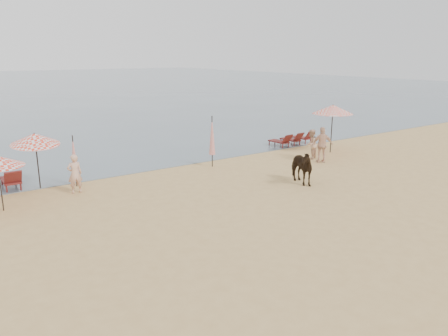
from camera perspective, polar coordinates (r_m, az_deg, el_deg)
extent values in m
plane|color=tan|center=(14.13, 11.84, -8.57)|extent=(120.00, 120.00, 0.00)
cube|color=maroon|center=(20.45, -26.09, -1.42)|extent=(0.68, 1.43, 0.08)
cube|color=maroon|center=(19.65, -25.85, -1.15)|extent=(0.67, 0.48, 0.62)
cube|color=maroon|center=(26.85, 7.16, 3.47)|extent=(0.67, 1.32, 0.07)
cube|color=maroon|center=(26.33, 8.25, 3.78)|extent=(0.62, 0.46, 0.56)
cube|color=maroon|center=(27.57, 8.64, 3.71)|extent=(0.67, 1.32, 0.07)
cube|color=maroon|center=(27.07, 9.73, 4.01)|extent=(0.62, 0.46, 0.56)
cube|color=maroon|center=(28.31, 10.05, 3.93)|extent=(0.67, 1.32, 0.07)
cube|color=maroon|center=(27.82, 11.13, 4.23)|extent=(0.62, 0.46, 0.56)
cylinder|color=black|center=(17.52, -27.17, -2.06)|extent=(0.04, 0.04, 1.89)
cylinder|color=black|center=(19.67, -23.15, 0.54)|extent=(0.05, 0.05, 2.19)
cone|color=red|center=(19.47, -23.46, 3.51)|extent=(1.93, 1.97, 0.66)
sphere|color=black|center=(19.43, -23.52, 4.10)|extent=(0.08, 0.08, 0.08)
cylinder|color=black|center=(25.68, 13.87, 4.78)|extent=(0.06, 0.06, 2.53)
cone|color=red|center=(25.50, 14.04, 7.45)|extent=(2.25, 2.25, 0.51)
sphere|color=black|center=(25.48, 14.07, 7.95)|extent=(0.09, 0.09, 0.09)
cylinder|color=black|center=(19.49, -18.94, 0.86)|extent=(0.05, 0.05, 2.22)
cone|color=red|center=(19.43, -19.01, 1.62)|extent=(0.27, 0.27, 1.66)
cylinder|color=black|center=(21.70, -1.56, 3.48)|extent=(0.06, 0.06, 2.56)
cone|color=red|center=(21.64, -1.57, 4.28)|extent=(0.31, 0.31, 1.92)
imported|color=black|center=(19.22, 9.83, 0.20)|extent=(1.24, 1.96, 1.53)
imported|color=#DBA589|center=(18.63, -18.91, -0.72)|extent=(0.60, 0.40, 1.61)
imported|color=#D9A988|center=(23.89, 11.32, 3.06)|extent=(0.95, 0.86, 1.60)
imported|color=#E0AC8C|center=(23.17, 12.71, 2.97)|extent=(1.18, 0.94, 1.87)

